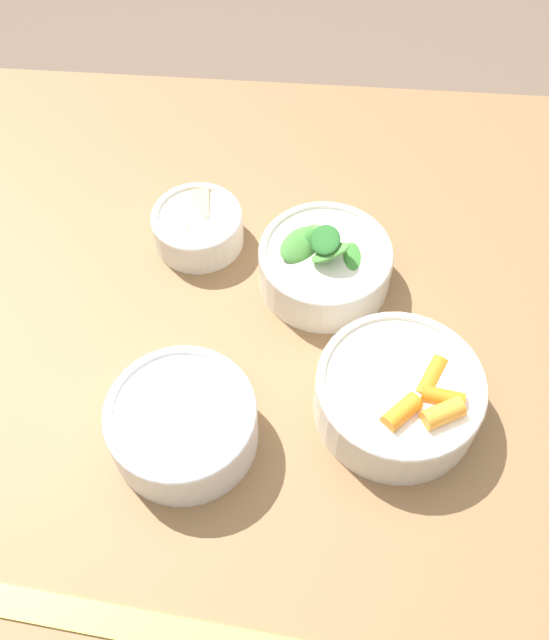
{
  "coord_description": "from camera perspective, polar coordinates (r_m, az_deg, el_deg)",
  "views": [
    {
      "loc": [
        0.03,
        0.46,
        1.43
      ],
      "look_at": [
        0.07,
        0.02,
        0.78
      ],
      "focal_mm": 40.0,
      "sensor_mm": 36.0,
      "label": 1
    }
  ],
  "objects": [
    {
      "name": "ground_plane",
      "position": [
        1.5,
        2.78,
        -16.49
      ],
      "size": [
        10.0,
        10.0,
        0.0
      ],
      "primitive_type": "plane",
      "color": "brown"
    },
    {
      "name": "dining_table",
      "position": [
        0.91,
        4.4,
        -4.14
      ],
      "size": [
        1.27,
        0.85,
        0.75
      ],
      "color": "olive",
      "rests_on": "ground_plane"
    },
    {
      "name": "bowl_carrots",
      "position": [
        0.74,
        9.92,
        -5.93
      ],
      "size": [
        0.17,
        0.17,
        0.07
      ],
      "color": "silver",
      "rests_on": "dining_table"
    },
    {
      "name": "bowl_greens",
      "position": [
        0.83,
        4.08,
        4.55
      ],
      "size": [
        0.15,
        0.15,
        0.09
      ],
      "color": "silver",
      "rests_on": "dining_table"
    },
    {
      "name": "bowl_beans_hotdog",
      "position": [
        0.73,
        -7.36,
        -8.29
      ],
      "size": [
        0.15,
        0.15,
        0.06
      ],
      "color": "white",
      "rests_on": "dining_table"
    },
    {
      "name": "bowl_cookies",
      "position": [
        0.88,
        -6.15,
        7.53
      ],
      "size": [
        0.11,
        0.11,
        0.05
      ],
      "color": "silver",
      "rests_on": "dining_table"
    },
    {
      "name": "ruler",
      "position": [
        0.7,
        -10.06,
        -23.13
      ],
      "size": [
        0.31,
        0.06,
        0.0
      ],
      "color": "#EADB4C",
      "rests_on": "dining_table"
    }
  ]
}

